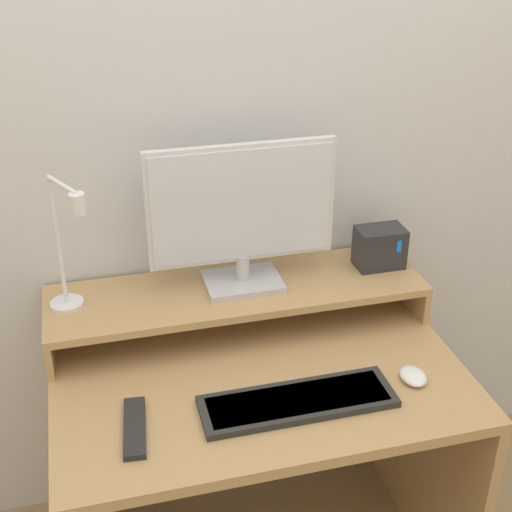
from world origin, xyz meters
name	(u,v)px	position (x,y,z in m)	size (l,w,h in m)	color
wall_back	(220,120)	(0.00, 0.76, 1.25)	(6.00, 0.05, 2.50)	silver
desk	(257,430)	(0.00, 0.36, 0.49)	(1.05, 0.73, 0.71)	tan
monitor_shelf	(237,293)	(0.00, 0.58, 0.81)	(1.05, 0.29, 0.12)	tan
monitor	(242,214)	(0.02, 0.59, 1.04)	(0.51, 0.16, 0.41)	#BCBCC1
desk_lamp	(67,253)	(-0.44, 0.56, 1.00)	(0.12, 0.19, 0.37)	silver
router_dock	(380,247)	(0.43, 0.60, 0.89)	(0.14, 0.09, 0.12)	#28282D
keyboard	(298,401)	(0.06, 0.19, 0.72)	(0.48, 0.15, 0.02)	#282828
mouse	(413,376)	(0.37, 0.21, 0.72)	(0.06, 0.08, 0.03)	white
remote_control	(135,428)	(-0.33, 0.20, 0.72)	(0.07, 0.20, 0.02)	black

